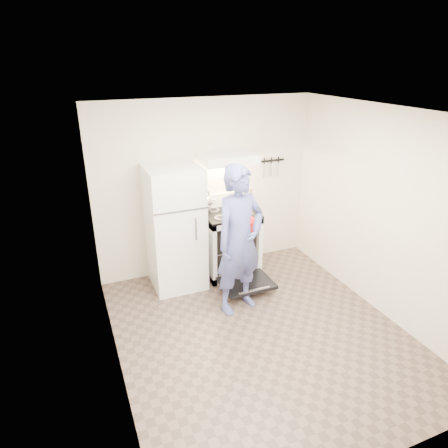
% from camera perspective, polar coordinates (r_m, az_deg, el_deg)
% --- Properties ---
extents(floor, '(3.60, 3.60, 0.00)m').
position_cam_1_polar(floor, '(4.87, 5.20, -15.17)').
color(floor, brown).
rests_on(floor, ground).
extents(back_wall, '(3.20, 0.02, 2.50)m').
position_cam_1_polar(back_wall, '(5.76, -2.57, 5.23)').
color(back_wall, beige).
rests_on(back_wall, ground).
extents(refrigerator, '(0.70, 0.70, 1.70)m').
position_cam_1_polar(refrigerator, '(5.42, -7.00, -0.58)').
color(refrigerator, white).
rests_on(refrigerator, floor).
extents(stove_body, '(0.76, 0.65, 0.92)m').
position_cam_1_polar(stove_body, '(5.84, 0.78, -2.80)').
color(stove_body, white).
rests_on(stove_body, floor).
extents(cooktop, '(0.76, 0.65, 0.03)m').
position_cam_1_polar(cooktop, '(5.66, 0.80, 1.54)').
color(cooktop, black).
rests_on(cooktop, stove_body).
extents(backsplash, '(0.76, 0.07, 0.20)m').
position_cam_1_polar(backsplash, '(5.86, -0.28, 3.53)').
color(backsplash, white).
rests_on(backsplash, cooktop).
extents(oven_door, '(0.70, 0.54, 0.04)m').
position_cam_1_polar(oven_door, '(5.53, 3.19, -8.41)').
color(oven_door, black).
rests_on(oven_door, floor).
extents(oven_rack, '(0.60, 0.52, 0.01)m').
position_cam_1_polar(oven_rack, '(5.85, 0.77, -2.98)').
color(oven_rack, slate).
rests_on(oven_rack, stove_body).
extents(range_hood, '(0.76, 0.50, 0.12)m').
position_cam_1_polar(range_hood, '(5.49, 0.54, 9.36)').
color(range_hood, white).
rests_on(range_hood, back_wall).
extents(knife_strip, '(0.40, 0.02, 0.03)m').
position_cam_1_polar(knife_strip, '(6.08, 6.89, 8.99)').
color(knife_strip, black).
rests_on(knife_strip, back_wall).
extents(pizza_stone, '(0.36, 0.36, 0.02)m').
position_cam_1_polar(pizza_stone, '(5.80, 0.25, -3.09)').
color(pizza_stone, '#926D54').
rests_on(pizza_stone, oven_rack).
extents(tea_kettle, '(0.26, 0.21, 0.31)m').
position_cam_1_polar(tea_kettle, '(5.65, -2.72, 3.35)').
color(tea_kettle, '#B5B5BA').
rests_on(tea_kettle, cooktop).
extents(utensil_jar, '(0.10, 0.10, 0.13)m').
position_cam_1_polar(utensil_jar, '(5.50, 3.57, 2.11)').
color(utensil_jar, silver).
rests_on(utensil_jar, cooktop).
extents(person, '(0.78, 0.62, 1.88)m').
position_cam_1_polar(person, '(4.81, 2.23, -2.41)').
color(person, '#354673').
rests_on(person, floor).
extents(dutch_oven, '(0.32, 0.25, 0.22)m').
position_cam_1_polar(dutch_oven, '(5.22, 3.30, -0.07)').
color(dutch_oven, red).
rests_on(dutch_oven, person).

